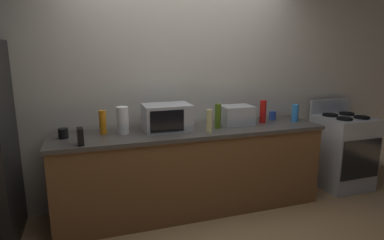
% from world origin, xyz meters
% --- Properties ---
extents(ground_plane, '(8.00, 8.00, 0.00)m').
position_xyz_m(ground_plane, '(0.00, 0.00, 0.00)').
color(ground_plane, '#A87F51').
extents(back_wall, '(6.40, 0.10, 2.70)m').
position_xyz_m(back_wall, '(0.00, 0.81, 1.35)').
color(back_wall, beige).
rests_on(back_wall, ground_plane).
extents(counter_run, '(2.84, 0.64, 0.90)m').
position_xyz_m(counter_run, '(0.00, 0.40, 0.45)').
color(counter_run, brown).
rests_on(counter_run, ground_plane).
extents(stove_range, '(0.60, 0.61, 1.08)m').
position_xyz_m(stove_range, '(2.00, 0.40, 0.46)').
color(stove_range, '#B7BABF').
rests_on(stove_range, ground_plane).
extents(microwave, '(0.48, 0.35, 0.27)m').
position_xyz_m(microwave, '(-0.26, 0.45, 1.04)').
color(microwave, '#B7BABF').
rests_on(microwave, counter_run).
extents(toaster_oven, '(0.34, 0.26, 0.21)m').
position_xyz_m(toaster_oven, '(0.54, 0.46, 1.01)').
color(toaster_oven, '#B7BABF').
rests_on(toaster_oven, counter_run).
extents(paper_towel_roll, '(0.12, 0.12, 0.27)m').
position_xyz_m(paper_towel_roll, '(-0.70, 0.45, 1.04)').
color(paper_towel_roll, white).
rests_on(paper_towel_roll, counter_run).
extents(cordless_phone, '(0.06, 0.11, 0.15)m').
position_xyz_m(cordless_phone, '(-1.10, 0.18, 0.98)').
color(cordless_phone, black).
rests_on(cordless_phone, counter_run).
extents(bottle_dish_soap, '(0.07, 0.07, 0.24)m').
position_xyz_m(bottle_dish_soap, '(-0.89, 0.50, 1.02)').
color(bottle_dish_soap, orange).
rests_on(bottle_dish_soap, counter_run).
extents(bottle_hot_sauce, '(0.07, 0.07, 0.26)m').
position_xyz_m(bottle_hot_sauce, '(0.86, 0.45, 1.03)').
color(bottle_hot_sauce, red).
rests_on(bottle_hot_sauce, counter_run).
extents(bottle_olive_oil, '(0.07, 0.07, 0.26)m').
position_xyz_m(bottle_olive_oil, '(0.28, 0.37, 1.03)').
color(bottle_olive_oil, '#4C6B19').
rests_on(bottle_olive_oil, counter_run).
extents(bottle_spray_cleaner, '(0.08, 0.08, 0.20)m').
position_xyz_m(bottle_spray_cleaner, '(1.25, 0.39, 1.00)').
color(bottle_spray_cleaner, '#338CE5').
rests_on(bottle_spray_cleaner, counter_run).
extents(bottle_vinegar, '(0.06, 0.06, 0.24)m').
position_xyz_m(bottle_vinegar, '(0.11, 0.18, 1.02)').
color(bottle_vinegar, beige).
rests_on(bottle_vinegar, counter_run).
extents(mug_black, '(0.09, 0.09, 0.10)m').
position_xyz_m(mug_black, '(-1.26, 0.45, 0.95)').
color(mug_black, black).
rests_on(mug_black, counter_run).
extents(mug_blue, '(0.08, 0.08, 0.10)m').
position_xyz_m(mug_blue, '(1.05, 0.55, 0.95)').
color(mug_blue, '#2D4CB2').
rests_on(mug_blue, counter_run).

